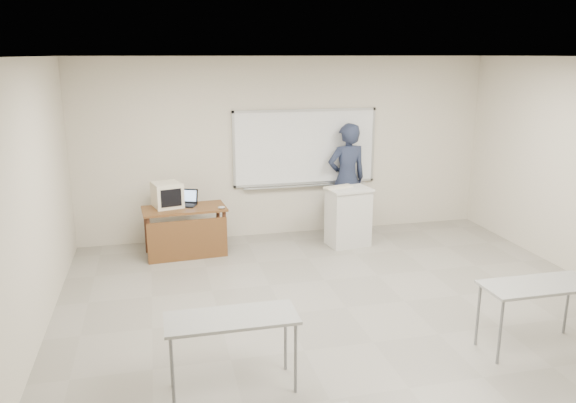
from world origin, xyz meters
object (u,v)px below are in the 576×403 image
object	(u,v)px
podium	(348,217)
laptop	(185,201)
presenter	(347,179)
instructor_desk	(185,224)
crt_monitor	(167,195)
keyboard	(338,187)
whiteboard	(305,148)
mouse	(221,207)

from	to	relation	value
podium	laptop	xyz separation A→B (m)	(-2.58, 0.33, 0.33)
podium	presenter	size ratio (longest dim) A/B	0.50
instructor_desk	laptop	world-z (taller)	laptop
crt_monitor	keyboard	distance (m)	2.71
whiteboard	keyboard	size ratio (longest dim) A/B	5.15
crt_monitor	whiteboard	bearing A→B (deg)	-1.51
instructor_desk	keyboard	xyz separation A→B (m)	(2.45, 0.02, 0.45)
podium	keyboard	distance (m)	0.51
instructor_desk	mouse	bearing A→B (deg)	-13.76
keyboard	podium	bearing A→B (deg)	-43.11
instructor_desk	crt_monitor	bearing A→B (deg)	132.60
whiteboard	keyboard	world-z (taller)	whiteboard
instructor_desk	laptop	distance (m)	0.39
whiteboard	laptop	xyz separation A→B (m)	(-2.08, -0.51, -0.67)
laptop	instructor_desk	bearing A→B (deg)	-73.29
instructor_desk	podium	size ratio (longest dim) A/B	1.32
podium	mouse	xyz separation A→B (m)	(-2.05, -0.03, 0.29)
mouse	keyboard	world-z (taller)	keyboard
mouse	keyboard	bearing A→B (deg)	-5.69
mouse	presenter	world-z (taller)	presenter
podium	whiteboard	bearing A→B (deg)	112.84
crt_monitor	presenter	bearing A→B (deg)	-7.81
instructor_desk	crt_monitor	xyz separation A→B (m)	(-0.25, 0.23, 0.42)
whiteboard	crt_monitor	distance (m)	2.47
laptop	mouse	size ratio (longest dim) A/B	2.93
instructor_desk	keyboard	bearing A→B (deg)	-3.92
crt_monitor	presenter	world-z (taller)	presenter
presenter	instructor_desk	bearing A→B (deg)	6.19
laptop	mouse	distance (m)	0.63
mouse	laptop	bearing A→B (deg)	137.01
whiteboard	instructor_desk	size ratio (longest dim) A/B	1.97
mouse	podium	bearing A→B (deg)	-8.16
whiteboard	crt_monitor	world-z (taller)	whiteboard
podium	presenter	distance (m)	0.83
mouse	presenter	xyz separation A→B (m)	(2.24, 0.68, 0.18)
instructor_desk	crt_monitor	size ratio (longest dim) A/B	2.73
presenter	whiteboard	bearing A→B (deg)	-20.75
crt_monitor	laptop	xyz separation A→B (m)	(0.27, 0.03, -0.13)
instructor_desk	presenter	world-z (taller)	presenter
laptop	presenter	world-z (taller)	presenter
whiteboard	mouse	xyz separation A→B (m)	(-1.55, -0.87, -0.71)
laptop	keyboard	bearing A→B (deg)	16.29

